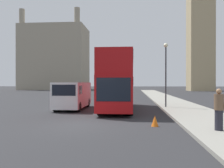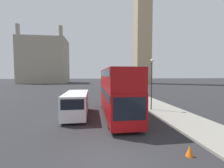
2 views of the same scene
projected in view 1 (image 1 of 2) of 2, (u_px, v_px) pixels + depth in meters
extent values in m
plane|color=#28282B|center=(83.00, 125.00, 13.04)|extent=(300.00, 300.00, 0.00)
cube|color=gray|center=(219.00, 125.00, 12.47)|extent=(3.82, 120.00, 0.15)
cube|color=tan|center=(200.00, 8.00, 69.66)|extent=(6.45, 6.45, 46.48)
cube|color=#9E937F|center=(55.00, 59.00, 83.49)|extent=(20.64, 14.40, 20.80)
cylinder|color=#9E937F|center=(22.00, 16.00, 78.07)|extent=(1.73, 1.73, 4.58)
cylinder|color=#9E937F|center=(77.00, 15.00, 76.62)|extent=(1.73, 1.73, 4.58)
cube|color=#A80F11|center=(118.00, 91.00, 20.44)|extent=(2.40, 10.35, 2.43)
cube|color=#A80F11|center=(118.00, 66.00, 20.43)|extent=(2.40, 10.14, 1.71)
cube|color=black|center=(118.00, 82.00, 20.44)|extent=(2.44, 9.94, 0.55)
cube|color=black|center=(118.00, 60.00, 20.43)|extent=(2.44, 9.73, 0.55)
cube|color=black|center=(113.00, 90.00, 15.27)|extent=(2.11, 0.03, 1.46)
cylinder|color=black|center=(102.00, 108.00, 16.91)|extent=(0.67, 1.01, 1.01)
cylinder|color=black|center=(128.00, 108.00, 16.76)|extent=(0.67, 1.01, 1.01)
cylinder|color=black|center=(112.00, 100.00, 24.13)|extent=(0.67, 1.01, 1.01)
cylinder|color=black|center=(129.00, 100.00, 23.98)|extent=(0.67, 1.01, 1.01)
cube|color=white|center=(73.00, 94.00, 20.91)|extent=(2.06, 5.67, 2.01)
cube|color=black|center=(64.00, 90.00, 18.07)|extent=(1.75, 0.02, 0.81)
cube|color=black|center=(67.00, 90.00, 19.07)|extent=(2.09, 1.02, 0.64)
cylinder|color=black|center=(57.00, 106.00, 19.06)|extent=(0.51, 0.78, 0.78)
cylinder|color=black|center=(77.00, 107.00, 18.93)|extent=(0.51, 0.78, 0.78)
cylinder|color=black|center=(70.00, 103.00, 22.90)|extent=(0.51, 0.78, 0.78)
cylinder|color=black|center=(86.00, 103.00, 22.77)|extent=(0.51, 0.78, 0.78)
cylinder|color=#23232D|center=(219.00, 120.00, 10.71)|extent=(0.34, 0.34, 0.87)
cylinder|color=brown|center=(219.00, 102.00, 10.71)|extent=(0.40, 0.40, 0.69)
sphere|color=#9E704C|center=(219.00, 91.00, 10.70)|extent=(0.24, 0.24, 0.24)
cylinder|color=#38383D|center=(166.00, 77.00, 21.26)|extent=(0.12, 0.12, 5.08)
sphere|color=beige|center=(166.00, 45.00, 21.25)|extent=(0.36, 0.36, 0.36)
cone|color=orange|center=(155.00, 121.00, 12.53)|extent=(0.36, 0.36, 0.55)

